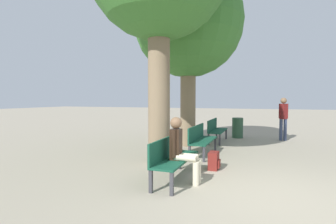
{
  "coord_description": "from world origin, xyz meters",
  "views": [
    {
      "loc": [
        -0.06,
        -4.67,
        1.65
      ],
      "look_at": [
        -3.55,
        4.78,
        1.14
      ],
      "focal_mm": 28.0,
      "sensor_mm": 36.0,
      "label": 1
    }
  ],
  "objects_px": {
    "person_seated": "(182,148)",
    "backpack": "(214,161)",
    "pedestrian_near": "(283,116)",
    "trash_bin": "(238,128)",
    "bench_row_2": "(216,129)",
    "bench_row_0": "(172,155)",
    "bench_row_1": "(201,138)",
    "tree_row_1": "(188,24)"
  },
  "relations": [
    {
      "from": "bench_row_1",
      "to": "bench_row_0",
      "type": "bearing_deg",
      "value": -90.0
    },
    {
      "from": "tree_row_1",
      "to": "person_seated",
      "type": "relative_size",
      "value": 4.76
    },
    {
      "from": "bench_row_2",
      "to": "backpack",
      "type": "xyz_separation_m",
      "value": [
        0.66,
        -3.95,
        -0.3
      ]
    },
    {
      "from": "bench_row_0",
      "to": "trash_bin",
      "type": "height_order",
      "value": "bench_row_0"
    },
    {
      "from": "tree_row_1",
      "to": "person_seated",
      "type": "height_order",
      "value": "tree_row_1"
    },
    {
      "from": "bench_row_0",
      "to": "person_seated",
      "type": "relative_size",
      "value": 1.35
    },
    {
      "from": "bench_row_2",
      "to": "pedestrian_near",
      "type": "height_order",
      "value": "pedestrian_near"
    },
    {
      "from": "bench_row_0",
      "to": "tree_row_1",
      "type": "distance_m",
      "value": 5.43
    },
    {
      "from": "person_seated",
      "to": "backpack",
      "type": "xyz_separation_m",
      "value": [
        0.42,
        1.17,
        -0.48
      ]
    },
    {
      "from": "tree_row_1",
      "to": "backpack",
      "type": "height_order",
      "value": "tree_row_1"
    },
    {
      "from": "bench_row_0",
      "to": "bench_row_1",
      "type": "xyz_separation_m",
      "value": [
        0.0,
        2.52,
        0.0
      ]
    },
    {
      "from": "bench_row_0",
      "to": "pedestrian_near",
      "type": "bearing_deg",
      "value": 68.58
    },
    {
      "from": "tree_row_1",
      "to": "trash_bin",
      "type": "relative_size",
      "value": 7.29
    },
    {
      "from": "backpack",
      "to": "trash_bin",
      "type": "bearing_deg",
      "value": 89.64
    },
    {
      "from": "tree_row_1",
      "to": "pedestrian_near",
      "type": "height_order",
      "value": "tree_row_1"
    },
    {
      "from": "pedestrian_near",
      "to": "trash_bin",
      "type": "height_order",
      "value": "pedestrian_near"
    },
    {
      "from": "bench_row_2",
      "to": "trash_bin",
      "type": "distance_m",
      "value": 1.52
    },
    {
      "from": "bench_row_1",
      "to": "person_seated",
      "type": "height_order",
      "value": "person_seated"
    },
    {
      "from": "backpack",
      "to": "bench_row_0",
      "type": "bearing_deg",
      "value": -121.39
    },
    {
      "from": "bench_row_0",
      "to": "tree_row_1",
      "type": "xyz_separation_m",
      "value": [
        -0.77,
        3.88,
        3.72
      ]
    },
    {
      "from": "bench_row_0",
      "to": "trash_bin",
      "type": "distance_m",
      "value": 6.42
    },
    {
      "from": "backpack",
      "to": "pedestrian_near",
      "type": "bearing_deg",
      "value": 70.88
    },
    {
      "from": "pedestrian_near",
      "to": "bench_row_0",
      "type": "bearing_deg",
      "value": -111.42
    },
    {
      "from": "person_seated",
      "to": "bench_row_2",
      "type": "bearing_deg",
      "value": 92.6
    },
    {
      "from": "backpack",
      "to": "bench_row_2",
      "type": "bearing_deg",
      "value": 99.44
    },
    {
      "from": "tree_row_1",
      "to": "pedestrian_near",
      "type": "relative_size",
      "value": 3.64
    },
    {
      "from": "bench_row_0",
      "to": "bench_row_2",
      "type": "height_order",
      "value": "same"
    },
    {
      "from": "person_seated",
      "to": "trash_bin",
      "type": "relative_size",
      "value": 1.53
    },
    {
      "from": "backpack",
      "to": "trash_bin",
      "type": "relative_size",
      "value": 0.49
    },
    {
      "from": "bench_row_0",
      "to": "bench_row_1",
      "type": "relative_size",
      "value": 1.0
    },
    {
      "from": "bench_row_2",
      "to": "backpack",
      "type": "bearing_deg",
      "value": -80.56
    },
    {
      "from": "tree_row_1",
      "to": "person_seated",
      "type": "bearing_deg",
      "value": -75.79
    },
    {
      "from": "trash_bin",
      "to": "bench_row_0",
      "type": "bearing_deg",
      "value": -96.17
    },
    {
      "from": "bench_row_2",
      "to": "tree_row_1",
      "type": "distance_m",
      "value": 3.97
    },
    {
      "from": "bench_row_1",
      "to": "trash_bin",
      "type": "relative_size",
      "value": 2.07
    },
    {
      "from": "tree_row_1",
      "to": "pedestrian_near",
      "type": "bearing_deg",
      "value": 36.14
    },
    {
      "from": "pedestrian_near",
      "to": "backpack",
      "type": "bearing_deg",
      "value": -109.12
    },
    {
      "from": "bench_row_2",
      "to": "person_seated",
      "type": "relative_size",
      "value": 1.35
    },
    {
      "from": "bench_row_1",
      "to": "bench_row_2",
      "type": "xyz_separation_m",
      "value": [
        0.0,
        2.52,
        0.0
      ]
    },
    {
      "from": "bench_row_1",
      "to": "bench_row_2",
      "type": "bearing_deg",
      "value": 90.0
    },
    {
      "from": "tree_row_1",
      "to": "pedestrian_near",
      "type": "xyz_separation_m",
      "value": [
        3.22,
        2.35,
        -3.26
      ]
    },
    {
      "from": "trash_bin",
      "to": "bench_row_2",
      "type": "bearing_deg",
      "value": -117.02
    }
  ]
}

